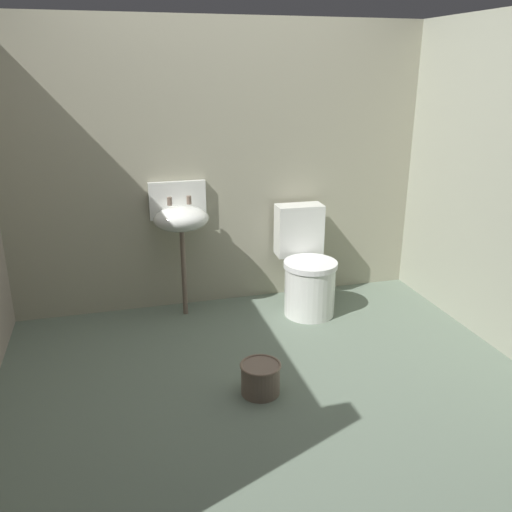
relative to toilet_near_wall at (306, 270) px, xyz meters
The scene contains 5 objects.
ground_plane 1.16m from the toilet_near_wall, 121.03° to the right, with size 3.56×2.99×0.08m, color slate.
wall_back 1.01m from the toilet_near_wall, 144.76° to the left, with size 3.56×0.10×2.12m, color #9E9B83.
toilet_near_wall is the anchor object (origin of this frame).
sink 1.03m from the toilet_near_wall, 168.34° to the left, with size 0.42×0.35×0.99m.
bucket 1.22m from the toilet_near_wall, 122.69° to the right, with size 0.24×0.24×0.19m.
Camera 1 is at (-0.81, -2.63, 1.78)m, focal length 37.66 mm.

